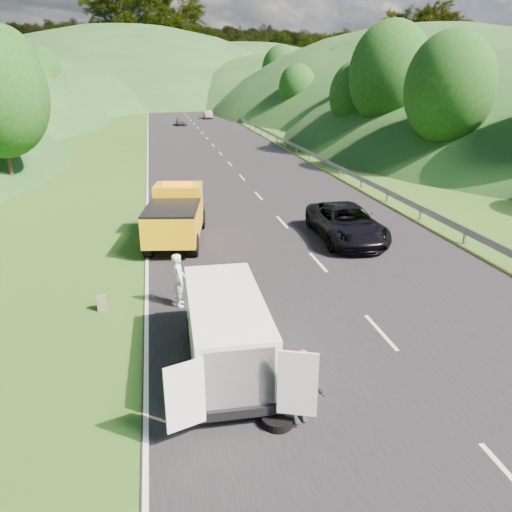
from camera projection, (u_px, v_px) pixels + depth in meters
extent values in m
plane|color=#38661E|center=(269.00, 312.00, 16.25)|extent=(320.00, 320.00, 0.00)
cube|color=black|center=(213.00, 145.00, 53.59)|extent=(14.00, 200.00, 0.02)
cube|color=gray|center=(256.00, 131.00, 66.45)|extent=(0.06, 140.00, 1.52)
cylinder|color=black|center=(163.00, 219.00, 24.78)|extent=(0.52, 1.05, 1.01)
cylinder|color=black|center=(201.00, 219.00, 24.82)|extent=(0.52, 1.05, 1.01)
cylinder|color=black|center=(148.00, 245.00, 20.99)|extent=(0.52, 1.05, 1.01)
cylinder|color=black|center=(194.00, 245.00, 21.04)|extent=(0.52, 1.05, 1.01)
cube|color=yellow|center=(179.00, 204.00, 23.66)|extent=(2.42, 1.96, 1.92)
cube|color=yellow|center=(173.00, 223.00, 21.62)|extent=(2.78, 3.76, 1.31)
cube|color=black|center=(172.00, 207.00, 21.38)|extent=(2.78, 3.76, 0.10)
cube|color=black|center=(182.00, 209.00, 24.99)|extent=(2.20, 1.54, 0.71)
cube|color=black|center=(184.00, 210.00, 25.63)|extent=(2.12, 0.57, 0.50)
cube|color=yellow|center=(182.00, 195.00, 25.10)|extent=(2.12, 1.13, 1.10)
cube|color=orange|center=(178.00, 183.00, 23.32)|extent=(1.43, 0.49, 0.16)
cube|color=black|center=(180.00, 194.00, 24.20)|extent=(1.90, 0.41, 0.91)
cylinder|color=black|center=(192.00, 330.00, 14.40)|extent=(0.29, 0.73, 0.72)
cylinder|color=black|center=(248.00, 325.00, 14.67)|extent=(0.29, 0.73, 0.72)
cylinder|color=black|center=(200.00, 393.00, 11.57)|extent=(0.29, 0.73, 0.72)
cylinder|color=black|center=(268.00, 385.00, 11.84)|extent=(0.29, 0.73, 0.72)
cube|color=white|center=(226.00, 328.00, 12.74)|extent=(1.95, 4.72, 1.67)
cube|color=white|center=(217.00, 300.00, 15.15)|extent=(1.82, 0.85, 0.90)
cube|color=black|center=(217.00, 280.00, 14.73)|extent=(1.67, 0.34, 0.75)
cube|color=black|center=(239.00, 379.00, 10.62)|extent=(1.53, 0.13, 1.44)
cube|color=white|center=(185.00, 396.00, 10.05)|extent=(0.83, 0.33, 1.53)
cube|color=white|center=(298.00, 384.00, 10.44)|extent=(0.82, 0.36, 1.53)
cube|color=black|center=(241.00, 413.00, 10.82)|extent=(1.80, 0.18, 0.23)
imported|color=white|center=(180.00, 306.00, 16.72)|extent=(0.50, 0.68, 1.83)
imported|color=tan|center=(217.00, 336.00, 14.77)|extent=(0.63, 0.63, 1.03)
imported|color=black|center=(300.00, 422.00, 11.14)|extent=(1.20, 0.80, 1.73)
cube|color=#635C4A|center=(102.00, 303.00, 16.31)|extent=(0.34, 0.22, 0.51)
cylinder|color=black|center=(277.00, 425.00, 11.06)|extent=(0.70, 0.70, 0.20)
imported|color=black|center=(345.00, 240.00, 23.32)|extent=(2.86, 5.82, 1.59)
imported|color=#454549|center=(182.00, 125.00, 74.00)|extent=(1.52, 3.78, 1.29)
imported|color=#754E54|center=(208.00, 119.00, 84.78)|extent=(1.36, 3.91, 1.29)
imported|color=#84425C|center=(184.00, 111.00, 102.72)|extent=(2.16, 5.30, 1.54)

